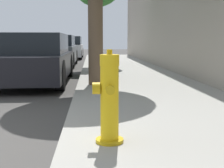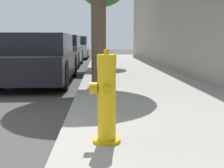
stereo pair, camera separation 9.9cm
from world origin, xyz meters
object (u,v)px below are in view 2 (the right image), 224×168
object	(u,v)px
parked_car_mid	(61,51)
parked_car_far	(75,48)
fire_hydrant	(106,100)
parked_car_near	(41,59)

from	to	relation	value
parked_car_mid	parked_car_far	bearing A→B (deg)	88.79
fire_hydrant	parked_car_near	size ratio (longest dim) A/B	0.20
parked_car_near	parked_car_far	size ratio (longest dim) A/B	1.00
fire_hydrant	parked_car_mid	distance (m)	11.50
parked_car_near	parked_car_mid	size ratio (longest dim) A/B	0.99
fire_hydrant	parked_car_far	bearing A→B (deg)	95.38
parked_car_mid	parked_car_far	distance (m)	6.24
parked_car_mid	parked_car_near	bearing A→B (deg)	-88.57
parked_car_far	parked_car_mid	bearing A→B (deg)	-91.21
parked_car_near	parked_car_mid	distance (m)	5.86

